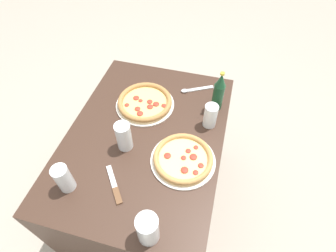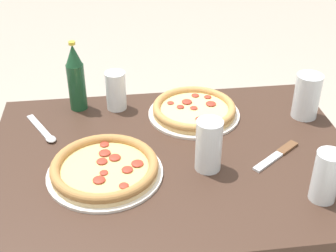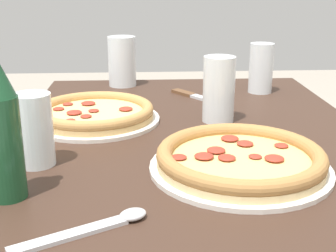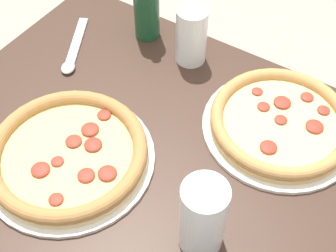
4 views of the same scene
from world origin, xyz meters
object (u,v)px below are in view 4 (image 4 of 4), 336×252
Objects in this scene: glass_lemonade at (191,38)px; glass_cola at (202,220)px; pizza_veggie at (68,154)px; spoon at (73,53)px; pizza_salami at (280,122)px.

glass_cola is at bearing 123.07° from glass_lemonade.
glass_cola is at bearing 178.85° from pizza_veggie.
glass_lemonade is at bearing -150.41° from spoon.
pizza_veggie is 2.43× the size of glass_lemonade.
pizza_salami is 0.26m from glass_lemonade.
pizza_salami is 0.28m from glass_cola.
glass_cola is at bearing 87.56° from pizza_salami.
spoon is at bearing 29.59° from glass_lemonade.
pizza_salami is (-0.29, -0.27, -0.00)m from pizza_veggie.
pizza_salami reaches higher than spoon.
glass_cola is 0.83× the size of spoon.
pizza_veggie reaches higher than spoon.
pizza_salami is at bearing -174.00° from spoon.
glass_lemonade is 0.87× the size of glass_cola.
pizza_veggie is 2.11× the size of glass_cola.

